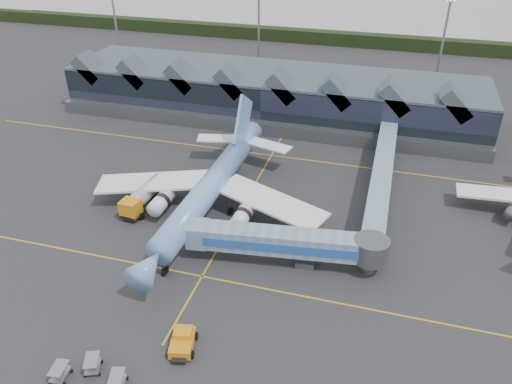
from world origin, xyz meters
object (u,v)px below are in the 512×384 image
(jet_bridge, at_px, (297,244))
(pushback_tug, at_px, (182,341))
(main_airliner, at_px, (210,187))
(fuel_truck, at_px, (145,194))

(jet_bridge, relative_size, pushback_tug, 5.52)
(main_airliner, xyz_separation_m, jet_bridge, (15.61, -9.34, -0.69))
(main_airliner, relative_size, pushback_tug, 9.03)
(jet_bridge, bearing_deg, pushback_tug, -124.47)
(pushback_tug, bearing_deg, main_airliner, 91.40)
(jet_bridge, xyz_separation_m, fuel_truck, (-25.96, 7.72, -1.36))
(jet_bridge, height_order, pushback_tug, jet_bridge)
(main_airliner, relative_size, fuel_truck, 3.93)
(main_airliner, bearing_deg, jet_bridge, -29.37)
(jet_bridge, distance_m, fuel_truck, 27.12)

